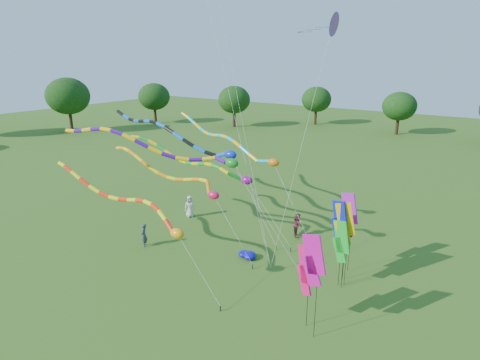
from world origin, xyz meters
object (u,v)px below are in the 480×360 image
Objects in this scene: tube_kite_orange at (174,175)px; blue_nylon_heap at (249,256)px; person_a at (190,206)px; tube_kite_red at (130,204)px; person_b at (144,235)px; person_c at (298,225)px.

tube_kite_orange is 7.33m from blue_nylon_heap.
tube_kite_orange reaches higher than person_a.
tube_kite_red is 7.89m from blue_nylon_heap.
tube_kite_red is 7.77× the size of person_a.
person_a is 5.64m from person_b.
person_a is at bearing 112.41° from tube_kite_red.
tube_kite_orange is at bearing -178.89° from blue_nylon_heap.
person_a is at bearing 123.50° from tube_kite_orange.
person_c is (0.97, 4.72, 0.65)m from blue_nylon_heap.
blue_nylon_heap is at bearing 46.51° from tube_kite_red.
person_b is (-6.69, -2.43, 0.60)m from blue_nylon_heap.
tube_kite_red is 4.11m from person_b.
blue_nylon_heap is 7.14m from person_b.
person_b is at bearing 130.30° from tube_kite_red.
tube_kite_orange is at bearing 91.74° from person_c.
tube_kite_red is 9.46× the size of blue_nylon_heap.
blue_nylon_heap is at bearing 135.14° from person_c.
blue_nylon_heap is 8.22m from person_a.
tube_kite_orange is 5.14m from person_a.
person_c is at bearing 61.67° from tube_kite_red.
blue_nylon_heap is at bearing 79.85° from person_b.
person_c is at bearing 41.81° from tube_kite_orange.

